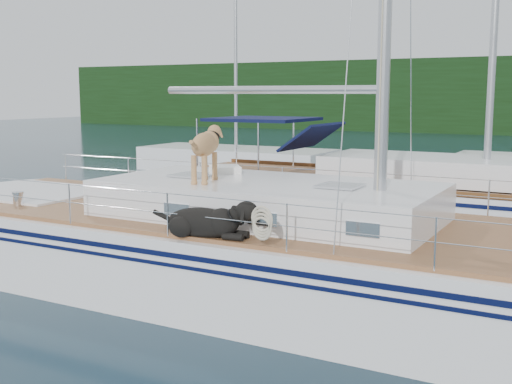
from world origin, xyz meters
The scene contains 4 objects.
ground centered at (0.00, 0.00, 0.00)m, with size 120.00×120.00×0.00m, color black.
main_sailboat centered at (0.09, -0.01, 0.68)m, with size 12.00×3.81×14.01m.
neighbor_sailboat centered at (0.78, 6.12, 0.63)m, with size 11.00×3.50×13.30m.
bg_boat_west centered at (-8.00, 14.00, 0.45)m, with size 8.00×3.00×11.65m.
Camera 1 is at (5.36, -8.66, 3.15)m, focal length 45.00 mm.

